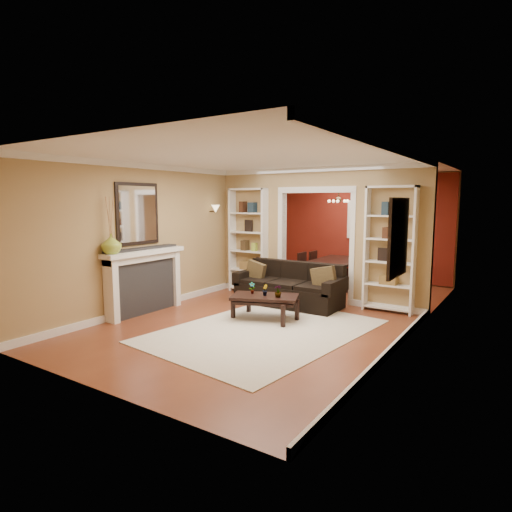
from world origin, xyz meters
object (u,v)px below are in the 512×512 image
Objects in this scene: coffee_table at (265,307)px; dining_table at (337,273)px; fireplace at (145,282)px; sofa at (289,284)px; bookshelf_right at (390,250)px; bookshelf_left at (249,241)px.

dining_table is (-0.07, 3.35, 0.11)m from coffee_table.
fireplace reaches higher than dining_table.
sofa is 1.90× the size of coffee_table.
bookshelf_right is (1.77, 0.58, 0.74)m from sofa.
bookshelf_left is at bearing 180.00° from bookshelf_right.
sofa reaches higher than dining_table.
coffee_table is at bearing 22.31° from fireplace.
sofa is at bearing 178.07° from dining_table.
coffee_table is 2.44m from bookshelf_left.
bookshelf_right reaches higher than dining_table.
bookshelf_left is 1.27× the size of dining_table.
sofa is 1.25× the size of fireplace.
bookshelf_right is 1.27× the size of dining_table.
fireplace is (-2.02, -0.83, 0.37)m from coffee_table.
sofa is at bearing -161.82° from bookshelf_right.
bookshelf_right is at bearing -134.20° from dining_table.
fireplace is at bearing -145.20° from bookshelf_right.
bookshelf_right is 2.50m from dining_table.
bookshelf_left is at bearing 77.95° from fireplace.
bookshelf_left reaches higher than dining_table.
bookshelf_right is at bearing 34.80° from fireplace.
bookshelf_right is (3.10, 0.00, 0.00)m from bookshelf_left.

